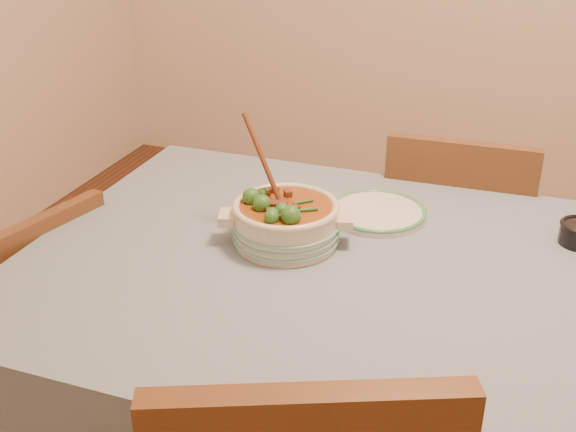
% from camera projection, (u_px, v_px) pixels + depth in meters
% --- Properties ---
extents(dining_table, '(1.68, 1.08, 0.76)m').
position_uv_depth(dining_table, '(395.00, 312.00, 1.59)').
color(dining_table, brown).
rests_on(dining_table, floor).
extents(stew_casserole, '(0.31, 0.30, 0.29)m').
position_uv_depth(stew_casserole, '(286.00, 219.00, 1.66)').
color(stew_casserole, beige).
rests_on(stew_casserole, dining_table).
extents(white_plate, '(0.27, 0.27, 0.02)m').
position_uv_depth(white_plate, '(377.00, 212.00, 1.81)').
color(white_plate, silver).
rests_on(white_plate, dining_table).
extents(chair_far, '(0.42, 0.42, 0.88)m').
position_uv_depth(chair_far, '(454.00, 248.00, 2.19)').
color(chair_far, brown).
rests_on(chair_far, floor).
extents(chair_left, '(0.45, 0.45, 0.79)m').
position_uv_depth(chair_left, '(36.00, 323.00, 1.93)').
color(chair_left, brown).
rests_on(chair_left, floor).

